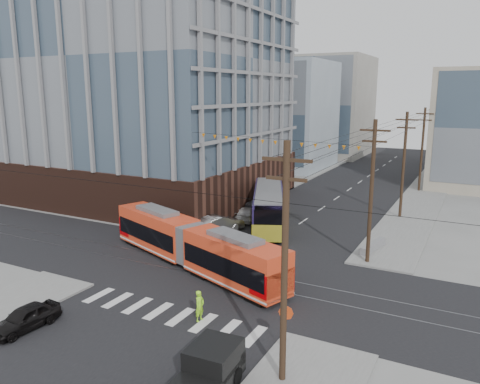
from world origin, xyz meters
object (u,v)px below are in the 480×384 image
at_px(streetcar, 193,244).
at_px(city_bus, 268,207).
at_px(black_sedan, 25,318).
at_px(pickup_truck, 197,384).

bearing_deg(streetcar, city_bus, 108.92).
bearing_deg(streetcar, black_sedan, -83.23).
bearing_deg(streetcar, pickup_truck, -35.68).
xyz_separation_m(streetcar, black_sedan, (-3.00, -12.31, -1.08)).
xyz_separation_m(pickup_truck, black_sedan, (-11.93, 1.00, -0.29)).
height_order(city_bus, black_sedan, city_bus).
relative_size(streetcar, pickup_truck, 3.21).
height_order(streetcar, pickup_truck, streetcar).
xyz_separation_m(streetcar, pickup_truck, (8.94, -13.31, -0.79)).
bearing_deg(black_sedan, streetcar, 80.72).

